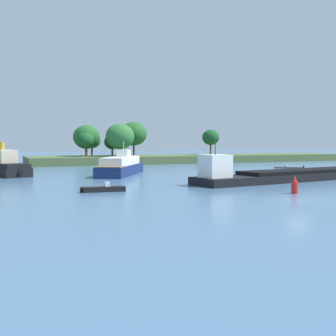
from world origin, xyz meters
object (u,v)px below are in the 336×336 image
tugboat (7,167)px  cargo_barge (306,174)px  white_riverboat (121,166)px  channel_buoy_red (295,186)px  small_motorboat (104,189)px  fishing_skiff (289,167)px

tugboat → cargo_barge: cargo_barge is taller
white_riverboat → cargo_barge: (21.72, -18.56, -0.56)m
white_riverboat → tugboat: bearing=162.8°
white_riverboat → cargo_barge: cargo_barge is taller
tugboat → channel_buoy_red: 45.59m
channel_buoy_red → small_motorboat: bearing=153.2°
white_riverboat → small_motorboat: 24.13m
small_motorboat → channel_buoy_red: size_ratio=2.57×
fishing_skiff → channel_buoy_red: bearing=-126.4°
tugboat → channel_buoy_red: size_ratio=6.47×
tugboat → cargo_barge: (38.81, -23.86, -0.53)m
white_riverboat → small_motorboat: (-8.43, -22.58, -1.08)m
small_motorboat → channel_buoy_red: (18.02, -9.08, 0.51)m
channel_buoy_red → cargo_barge: bearing=47.2°
small_motorboat → fishing_skiff: bearing=31.0°
fishing_skiff → cargo_barge: cargo_barge is taller
tugboat → small_motorboat: 29.21m
fishing_skiff → cargo_barge: size_ratio=0.13×
cargo_barge → white_riverboat: bearing=139.5°
fishing_skiff → channel_buoy_red: 44.30m
white_riverboat → channel_buoy_red: white_riverboat is taller
fishing_skiff → cargo_barge: bearing=-122.1°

